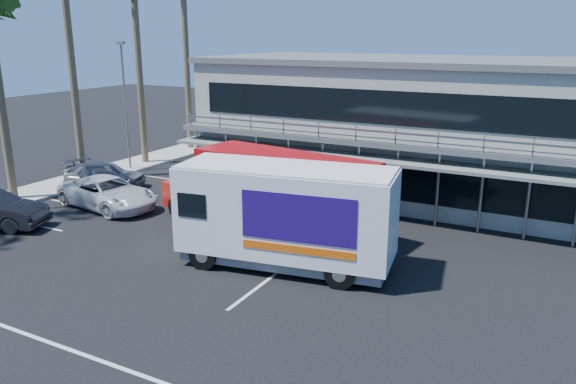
% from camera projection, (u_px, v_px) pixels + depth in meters
% --- Properties ---
extents(ground, '(120.00, 120.00, 0.00)m').
position_uv_depth(ground, '(212.00, 276.00, 20.56)').
color(ground, black).
rests_on(ground, ground).
extents(building, '(22.40, 12.00, 7.30)m').
position_uv_depth(building, '(412.00, 126.00, 30.92)').
color(building, gray).
rests_on(building, ground).
extents(curb_strip, '(3.00, 32.00, 0.16)m').
position_uv_depth(curb_strip, '(59.00, 186.00, 32.39)').
color(curb_strip, '#A5A399').
rests_on(curb_strip, ground).
extents(palm_e, '(2.80, 2.80, 12.25)m').
position_uv_depth(palm_e, '(134.00, 0.00, 35.35)').
color(palm_e, brown).
rests_on(palm_e, ground).
extents(light_pole_far, '(0.50, 0.25, 8.09)m').
position_uv_depth(light_pole_far, '(125.00, 101.00, 35.08)').
color(light_pole_far, gray).
rests_on(light_pole_far, ground).
extents(red_truck, '(10.94, 4.12, 3.60)m').
position_uv_depth(red_truck, '(271.00, 189.00, 24.55)').
color(red_truck, '#AA150D').
rests_on(red_truck, ground).
extents(white_van, '(8.33, 3.97, 3.91)m').
position_uv_depth(white_van, '(286.00, 215.00, 20.79)').
color(white_van, white).
rests_on(white_van, ground).
extents(parked_car_c, '(5.98, 3.43, 1.57)m').
position_uv_depth(parked_car_c, '(108.00, 193.00, 28.36)').
color(parked_car_c, silver).
rests_on(parked_car_c, ground).
extents(parked_car_d, '(5.35, 2.98, 1.47)m').
position_uv_depth(parked_car_d, '(100.00, 177.00, 31.76)').
color(parked_car_d, '#323743').
rests_on(parked_car_d, ground).
extents(parked_car_e, '(4.85, 3.39, 1.53)m').
position_uv_depth(parked_car_e, '(105.00, 175.00, 32.10)').
color(parked_car_e, slate).
rests_on(parked_car_e, ground).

